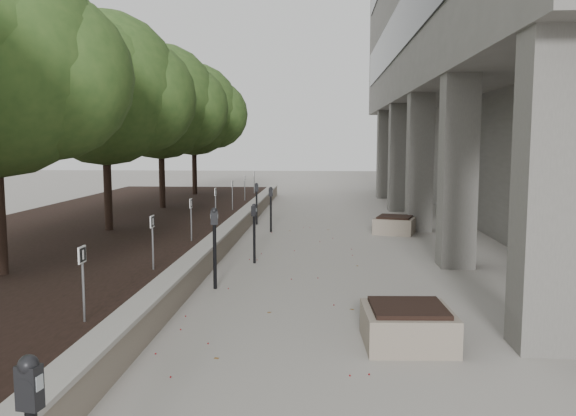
% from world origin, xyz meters
% --- Properties ---
extents(ground, '(90.00, 90.00, 0.00)m').
position_xyz_m(ground, '(0.00, 0.00, 0.00)').
color(ground, gray).
rests_on(ground, ground).
extents(retaining_wall, '(0.39, 26.00, 0.50)m').
position_xyz_m(retaining_wall, '(-1.82, 9.00, 0.25)').
color(retaining_wall, gray).
rests_on(retaining_wall, ground).
extents(planting_bed, '(7.00, 26.00, 0.40)m').
position_xyz_m(planting_bed, '(-5.50, 9.00, 0.20)').
color(planting_bed, black).
rests_on(planting_bed, ground).
extents(crabapple_tree_3, '(4.60, 4.00, 5.44)m').
position_xyz_m(crabapple_tree_3, '(-4.80, 8.00, 3.12)').
color(crabapple_tree_3, '#2F4F1E').
rests_on(crabapple_tree_3, planting_bed).
extents(crabapple_tree_4, '(4.60, 4.00, 5.44)m').
position_xyz_m(crabapple_tree_4, '(-4.80, 13.00, 3.12)').
color(crabapple_tree_4, '#2F4F1E').
rests_on(crabapple_tree_4, planting_bed).
extents(crabapple_tree_5, '(4.60, 4.00, 5.44)m').
position_xyz_m(crabapple_tree_5, '(-4.80, 18.00, 3.12)').
color(crabapple_tree_5, '#2F4F1E').
rests_on(crabapple_tree_5, planting_bed).
extents(parking_sign_2, '(0.04, 0.22, 0.96)m').
position_xyz_m(parking_sign_2, '(-2.35, 0.50, 0.88)').
color(parking_sign_2, black).
rests_on(parking_sign_2, planting_bed).
extents(parking_sign_3, '(0.04, 0.22, 0.96)m').
position_xyz_m(parking_sign_3, '(-2.35, 3.50, 0.88)').
color(parking_sign_3, black).
rests_on(parking_sign_3, planting_bed).
extents(parking_sign_4, '(0.04, 0.22, 0.96)m').
position_xyz_m(parking_sign_4, '(-2.35, 6.50, 0.88)').
color(parking_sign_4, black).
rests_on(parking_sign_4, planting_bed).
extents(parking_sign_5, '(0.04, 0.22, 0.96)m').
position_xyz_m(parking_sign_5, '(-2.35, 9.50, 0.88)').
color(parking_sign_5, black).
rests_on(parking_sign_5, planting_bed).
extents(parking_sign_6, '(0.04, 0.22, 0.96)m').
position_xyz_m(parking_sign_6, '(-2.35, 12.50, 0.88)').
color(parking_sign_6, black).
rests_on(parking_sign_6, planting_bed).
extents(parking_sign_7, '(0.04, 0.22, 0.96)m').
position_xyz_m(parking_sign_7, '(-2.35, 15.50, 0.88)').
color(parking_sign_7, black).
rests_on(parking_sign_7, planting_bed).
extents(parking_sign_8, '(0.04, 0.22, 0.96)m').
position_xyz_m(parking_sign_8, '(-2.35, 18.50, 0.88)').
color(parking_sign_8, black).
rests_on(parking_sign_8, planting_bed).
extents(parking_meter_2, '(0.16, 0.12, 1.47)m').
position_xyz_m(parking_meter_2, '(-1.32, 3.79, 0.73)').
color(parking_meter_2, black).
rests_on(parking_meter_2, ground).
extents(parking_meter_3, '(0.15, 0.12, 1.30)m').
position_xyz_m(parking_meter_3, '(-0.87, 6.05, 0.65)').
color(parking_meter_3, black).
rests_on(parking_meter_3, ground).
extents(parking_meter_4, '(0.14, 0.11, 1.32)m').
position_xyz_m(parking_meter_4, '(-0.91, 10.44, 0.66)').
color(parking_meter_4, black).
rests_on(parking_meter_4, ground).
extents(parking_meter_5, '(0.15, 0.12, 1.33)m').
position_xyz_m(parking_meter_5, '(-1.50, 11.96, 0.66)').
color(parking_meter_5, black).
rests_on(parking_meter_5, ground).
extents(planter_front, '(1.18, 1.18, 0.53)m').
position_xyz_m(planter_front, '(1.73, 1.03, 0.26)').
color(planter_front, gray).
rests_on(planter_front, ground).
extents(planter_back, '(1.34, 1.34, 0.51)m').
position_xyz_m(planter_back, '(2.65, 10.42, 0.25)').
color(planter_back, gray).
rests_on(planter_back, ground).
extents(berry_scatter, '(3.30, 14.10, 0.02)m').
position_xyz_m(berry_scatter, '(-0.10, 5.00, 0.01)').
color(berry_scatter, maroon).
rests_on(berry_scatter, ground).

